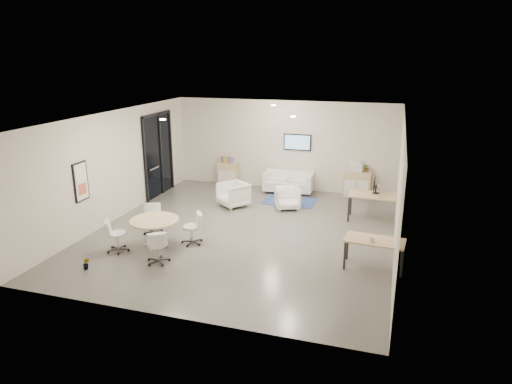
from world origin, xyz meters
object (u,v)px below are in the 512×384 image
at_px(sideboard_left, 229,174).
at_px(loveseat, 289,183).
at_px(sideboard_right, 357,184).
at_px(armchair_left, 233,193).
at_px(armchair_right, 287,197).
at_px(desk_rear, 375,197).
at_px(desk_front, 374,242).
at_px(round_table, 155,223).

height_order(sideboard_left, loveseat, sideboard_left).
distance_m(sideboard_right, armchair_left, 4.35).
height_order(loveseat, armchair_right, armchair_right).
distance_m(sideboard_right, desk_rear, 2.39).
relative_size(loveseat, armchair_left, 2.06).
distance_m(sideboard_left, armchair_left, 2.47).
height_order(loveseat, desk_front, loveseat).
height_order(sideboard_left, armchair_right, sideboard_left).
distance_m(desk_rear, round_table, 6.38).
height_order(desk_rear, desk_front, desk_rear).
bearing_deg(sideboard_right, armchair_right, -135.41).
height_order(sideboard_right, armchair_right, sideboard_right).
relative_size(sideboard_left, armchair_right, 1.13).
distance_m(sideboard_left, loveseat, 2.37).
bearing_deg(sideboard_left, round_table, -87.88).
bearing_deg(armchair_right, round_table, -144.78).
relative_size(loveseat, desk_rear, 1.13).
relative_size(sideboard_right, round_table, 0.73).
height_order(armchair_right, desk_rear, desk_rear).
distance_m(sideboard_right, round_table, 7.46).
bearing_deg(sideboard_right, armchair_left, -149.12).
xyz_separation_m(sideboard_right, desk_front, (0.87, -5.51, 0.18)).
relative_size(armchair_right, desk_front, 0.55).
distance_m(armchair_right, round_table, 4.70).
xyz_separation_m(armchair_left, desk_rear, (4.44, -0.04, 0.29)).
relative_size(desk_front, round_table, 1.13).
bearing_deg(desk_rear, round_table, -143.10).
distance_m(sideboard_right, desk_front, 5.58).
bearing_deg(armchair_right, loveseat, 79.65).
distance_m(armchair_right, desk_rear, 2.74).
bearing_deg(loveseat, armchair_right, -81.12).
bearing_deg(desk_rear, desk_front, -85.25).
xyz_separation_m(loveseat, armchair_left, (-1.36, -2.04, 0.08)).
xyz_separation_m(sideboard_left, armchair_left, (1.00, -2.25, -0.00)).
bearing_deg(round_table, armchair_right, 57.57).
relative_size(sideboard_left, round_table, 0.70).
xyz_separation_m(sideboard_left, desk_front, (5.60, -5.53, 0.20)).
bearing_deg(round_table, desk_rear, 35.04).
distance_m(sideboard_right, loveseat, 2.39).
relative_size(sideboard_right, loveseat, 0.51).
relative_size(sideboard_left, armchair_left, 1.01).
bearing_deg(desk_rear, sideboard_left, 159.02).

